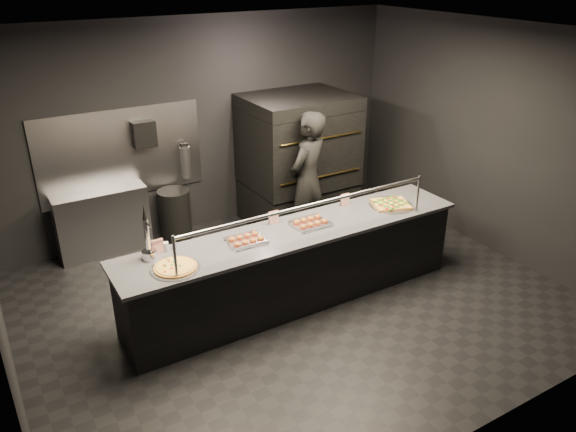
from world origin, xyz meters
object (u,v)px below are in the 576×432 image
object	(u,v)px
fire_extinguisher	(185,162)
square_pizza	(391,204)
beer_tap	(148,244)
slider_tray_b	(311,223)
trash_bin	(175,215)
worker	(308,181)
towel_dispenser	(144,134)
prep_shelf	(103,223)
pizza_oven	(298,159)
round_pizza	(176,268)
slider_tray_a	(246,240)
service_counter	(295,266)

from	to	relation	value
fire_extinguisher	square_pizza	size ratio (longest dim) A/B	0.94
beer_tap	fire_extinguisher	bearing A→B (deg)	60.41
beer_tap	slider_tray_b	size ratio (longest dim) A/B	1.31
trash_bin	worker	bearing A→B (deg)	-35.71
towel_dispenser	worker	world-z (taller)	worker
prep_shelf	towel_dispenser	world-z (taller)	towel_dispenser
pizza_oven	slider_tray_b	xyz separation A→B (m)	(-0.98, -1.87, -0.02)
pizza_oven	beer_tap	world-z (taller)	pizza_oven
pizza_oven	square_pizza	bearing A→B (deg)	-85.60
beer_tap	round_pizza	size ratio (longest dim) A/B	1.21
square_pizza	slider_tray_a	bearing A→B (deg)	178.62
towel_dispenser	worker	size ratio (longest dim) A/B	0.18
square_pizza	worker	distance (m)	1.24
beer_tap	square_pizza	bearing A→B (deg)	-4.25
pizza_oven	round_pizza	size ratio (longest dim) A/B	3.91
pizza_oven	slider_tray_a	size ratio (longest dim) A/B	4.25
towel_dispenser	slider_tray_a	size ratio (longest dim) A/B	0.78
slider_tray_b	worker	size ratio (longest dim) A/B	0.24
square_pizza	trash_bin	distance (m)	3.04
trash_bin	pizza_oven	bearing A→B (deg)	-9.92
towel_dispenser	square_pizza	bearing A→B (deg)	-47.00
fire_extinguisher	square_pizza	xyz separation A→B (m)	(1.70, -2.42, -0.12)
trash_bin	round_pizza	bearing A→B (deg)	-109.24
fire_extinguisher	beer_tap	bearing A→B (deg)	-119.59
prep_shelf	square_pizza	size ratio (longest dim) A/B	2.23
beer_tap	trash_bin	size ratio (longest dim) A/B	0.80
round_pizza	slider_tray_b	world-z (taller)	slider_tray_b
towel_dispenser	trash_bin	bearing A→B (deg)	-32.29
pizza_oven	slider_tray_b	distance (m)	2.11
fire_extinguisher	slider_tray_b	distance (m)	2.44
prep_shelf	towel_dispenser	bearing A→B (deg)	5.71
slider_tray_b	fire_extinguisher	bearing A→B (deg)	103.45
towel_dispenser	square_pizza	distance (m)	3.35
slider_tray_b	square_pizza	distance (m)	1.13
slider_tray_a	prep_shelf	bearing A→B (deg)	113.55
slider_tray_a	fire_extinguisher	bearing A→B (deg)	83.98
service_counter	pizza_oven	size ratio (longest dim) A/B	2.15
round_pizza	square_pizza	bearing A→B (deg)	2.19
prep_shelf	slider_tray_a	distance (m)	2.55
pizza_oven	round_pizza	xyz separation A→B (m)	(-2.65, -2.03, -0.03)
pizza_oven	fire_extinguisher	world-z (taller)	pizza_oven
prep_shelf	fire_extinguisher	world-z (taller)	fire_extinguisher
round_pizza	slider_tray_a	world-z (taller)	slider_tray_a
fire_extinguisher	beer_tap	distance (m)	2.53
pizza_oven	trash_bin	distance (m)	1.95
trash_bin	fire_extinguisher	bearing A→B (deg)	32.65
round_pizza	worker	bearing A→B (deg)	28.40
towel_dispenser	round_pizza	size ratio (longest dim) A/B	0.72
prep_shelf	trash_bin	distance (m)	0.98
service_counter	worker	bearing A→B (deg)	52.14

